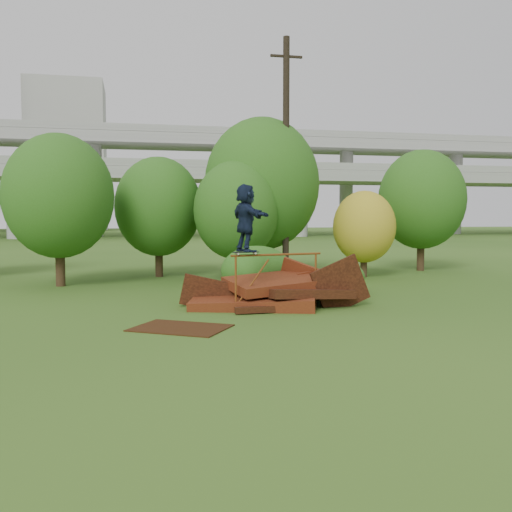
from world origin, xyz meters
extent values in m
plane|color=#2D5116|center=(0.00, 0.00, 0.00)|extent=(240.00, 240.00, 0.00)
cube|color=#4E1A0E|center=(-0.73, 2.64, 0.18)|extent=(4.20, 3.26, 0.61)
cube|color=black|center=(0.77, 2.34, 0.42)|extent=(2.96, 2.17, 0.53)
cube|color=#4E1A0E|center=(0.07, 2.84, 0.70)|extent=(3.35, 2.56, 0.62)
cube|color=black|center=(1.87, 2.14, 0.65)|extent=(1.97, 0.18, 1.92)
cube|color=#4E1A0E|center=(1.07, 3.64, 0.55)|extent=(1.44, 1.37, 1.78)
cube|color=black|center=(-1.93, 3.04, 0.35)|extent=(2.04, 0.54, 1.33)
cube|color=black|center=(-0.43, 1.44, 0.12)|extent=(2.21, 0.29, 0.18)
cube|color=#4E1A0E|center=(1.47, 3.34, 0.95)|extent=(1.34, 0.41, 0.33)
cylinder|color=brown|center=(-1.43, 1.85, 0.81)|extent=(0.06, 0.06, 1.62)
cylinder|color=brown|center=(1.15, 2.35, 0.81)|extent=(0.06, 0.06, 1.62)
cylinder|color=brown|center=(-0.14, 2.10, 1.62)|extent=(2.88, 0.62, 0.06)
cube|color=black|center=(-1.12, 1.91, 1.72)|extent=(0.78, 0.34, 0.02)
cylinder|color=silver|center=(-1.37, 1.78, 1.68)|extent=(0.06, 0.04, 0.05)
cylinder|color=silver|center=(-1.40, 1.94, 1.68)|extent=(0.06, 0.04, 0.05)
cylinder|color=silver|center=(-0.84, 1.88, 1.68)|extent=(0.06, 0.04, 0.05)
cylinder|color=silver|center=(-0.87, 2.05, 1.68)|extent=(0.06, 0.04, 0.05)
imported|color=#141E37|center=(-1.12, 1.91, 2.71)|extent=(1.05, 1.90, 1.95)
cube|color=#361C0B|center=(-3.19, -0.24, 0.01)|extent=(2.75, 2.54, 0.03)
cylinder|color=black|center=(-7.09, 9.33, 0.98)|extent=(0.37, 0.37, 1.95)
ellipsoid|color=#2B5115|center=(-7.09, 9.33, 3.55)|extent=(4.24, 4.24, 4.88)
cylinder|color=black|center=(-3.11, 12.06, 0.86)|extent=(0.35, 0.35, 1.73)
ellipsoid|color=#2B5115|center=(-3.11, 12.06, 3.19)|extent=(3.91, 3.91, 4.50)
cylinder|color=black|center=(0.00, 9.49, 0.83)|extent=(0.34, 0.34, 1.66)
ellipsoid|color=#2B5115|center=(0.00, 9.49, 3.01)|extent=(3.61, 3.61, 4.15)
cylinder|color=black|center=(1.44, 10.98, 1.13)|extent=(0.39, 0.39, 2.26)
ellipsoid|color=#2B5115|center=(1.44, 10.98, 4.20)|extent=(5.17, 5.17, 5.95)
cylinder|color=black|center=(5.97, 9.97, 0.61)|extent=(0.30, 0.30, 1.22)
ellipsoid|color=#A58C19|center=(5.97, 9.97, 2.28)|extent=(2.83, 2.83, 3.26)
cylinder|color=black|center=(9.98, 12.15, 0.99)|extent=(0.37, 0.37, 1.97)
ellipsoid|color=#2B5115|center=(9.98, 12.15, 3.60)|extent=(4.34, 4.34, 4.99)
ellipsoid|color=#2B5115|center=(-0.09, 5.09, 0.87)|extent=(2.51, 2.32, 1.74)
ellipsoid|color=#2B5115|center=(2.94, 4.80, 0.59)|extent=(1.65, 1.52, 1.17)
cylinder|color=black|center=(2.24, 9.80, 5.20)|extent=(0.28, 0.28, 10.40)
cube|color=black|center=(2.24, 9.80, 9.57)|extent=(1.40, 0.10, 0.10)
cube|color=gray|center=(0.00, 60.00, 8.00)|extent=(160.00, 9.00, 1.40)
cube|color=gray|center=(0.00, 66.00, 13.00)|extent=(160.00, 9.00, 1.40)
cylinder|color=gray|center=(-18.00, 60.00, 4.00)|extent=(2.20, 2.20, 8.00)
cylinder|color=gray|center=(0.00, 60.00, 4.00)|extent=(2.20, 2.20, 8.00)
cylinder|color=gray|center=(18.00, 60.00, 4.00)|extent=(2.20, 2.20, 8.00)
cube|color=#9E9E99|center=(-16.00, 102.00, 14.00)|extent=(14.00, 14.00, 28.00)
camera|label=1|loc=(-4.36, -14.17, 2.76)|focal=40.00mm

